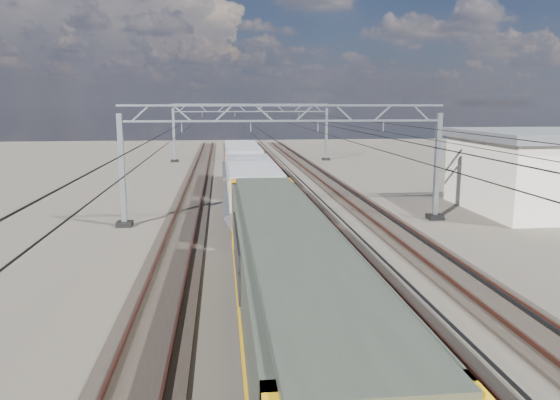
{
  "coord_description": "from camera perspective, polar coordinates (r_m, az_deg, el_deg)",
  "views": [
    {
      "loc": [
        -3.73,
        -28.24,
        7.18
      ],
      "look_at": [
        -0.86,
        -1.54,
        2.4
      ],
      "focal_mm": 35.0,
      "sensor_mm": 36.0,
      "label": 1
    }
  ],
  "objects": [
    {
      "name": "locomotive",
      "position": [
        15.25,
        0.72,
        -8.47
      ],
      "size": [
        2.76,
        21.1,
        3.62
      ],
      "color": "black",
      "rests_on": "ground"
    },
    {
      "name": "catenary_gantry_mid",
      "position": [
        32.62,
        0.47,
        4.33
      ],
      "size": [
        19.9,
        0.9,
        7.11
      ],
      "color": "#8D939A",
      "rests_on": "ground"
    },
    {
      "name": "track_outer_west",
      "position": [
        29.21,
        -10.43,
        -4.16
      ],
      "size": [
        2.6,
        140.0,
        0.3
      ],
      "color": "black",
      "rests_on": "ground"
    },
    {
      "name": "track_inner_east",
      "position": [
        29.68,
        5.19,
        -3.81
      ],
      "size": [
        2.6,
        140.0,
        0.3
      ],
      "color": "black",
      "rests_on": "ground"
    },
    {
      "name": "hopper_wagon_lead",
      "position": [
        32.48,
        -3.01,
        1.32
      ],
      "size": [
        3.38,
        13.0,
        3.25
      ],
      "color": "black",
      "rests_on": "ground"
    },
    {
      "name": "hopper_wagon_mid",
      "position": [
        46.55,
        -3.98,
        3.97
      ],
      "size": [
        3.38,
        13.0,
        3.25
      ],
      "color": "black",
      "rests_on": "ground"
    },
    {
      "name": "track_loco",
      "position": [
        29.17,
        -2.55,
        -4.02
      ],
      "size": [
        2.6,
        140.0,
        0.3
      ],
      "color": "black",
      "rests_on": "ground"
    },
    {
      "name": "overhead_wires",
      "position": [
        36.46,
        -0.26,
        7.85
      ],
      "size": [
        12.03,
        140.0,
        0.53
      ],
      "color": "black",
      "rests_on": "ground"
    },
    {
      "name": "track_outer_east",
      "position": [
        30.7,
        12.55,
        -3.54
      ],
      "size": [
        2.6,
        140.0,
        0.3
      ],
      "color": "black",
      "rests_on": "ground"
    },
    {
      "name": "catenary_gantry_far",
      "position": [
        68.42,
        -3.03,
        7.34
      ],
      "size": [
        19.9,
        0.9,
        7.11
      ],
      "color": "#8D939A",
      "rests_on": "ground"
    },
    {
      "name": "ground",
      "position": [
        29.38,
        1.35,
        -4.06
      ],
      "size": [
        160.0,
        160.0,
        0.0
      ],
      "primitive_type": "plane",
      "color": "#28231E",
      "rests_on": "ground"
    }
  ]
}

